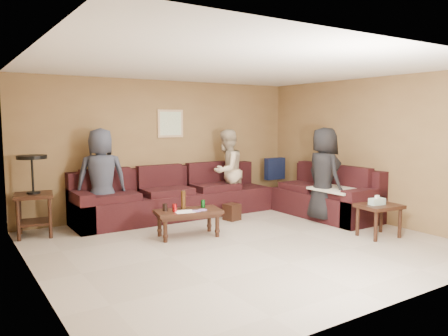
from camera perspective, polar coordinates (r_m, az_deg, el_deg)
name	(u,v)px	position (r m, az deg, el deg)	size (l,w,h in m)	color
room	(242,128)	(6.13, 2.38, 5.28)	(5.60, 5.50, 2.50)	#B1A596
sectional_sofa	(230,199)	(7.98, 0.79, -4.13)	(4.65, 2.90, 0.97)	black
coffee_table	(188,214)	(6.68, -4.74, -5.98)	(1.06, 0.68, 0.69)	black
end_table_left	(33,194)	(7.23, -23.63, -3.15)	(0.64, 0.64, 1.24)	black
side_table_right	(379,209)	(7.03, 19.56, -5.08)	(0.66, 0.56, 0.64)	black
waste_bin	(232,212)	(7.77, 1.04, -5.76)	(0.24, 0.24, 0.29)	black
wall_art	(170,124)	(8.32, -7.02, 5.78)	(0.52, 0.04, 0.52)	tan
person_left	(102,178)	(7.43, -15.69, -1.27)	(0.80, 0.52, 1.64)	#303443
person_middle	(227,171)	(8.36, 0.35, -0.38)	(0.77, 0.60, 1.59)	#BEAA8D
person_right	(324,175)	(7.77, 12.91, -0.87)	(0.80, 0.52, 1.64)	black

